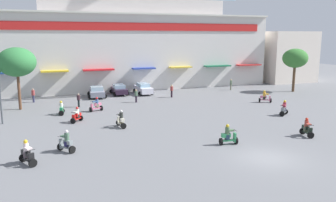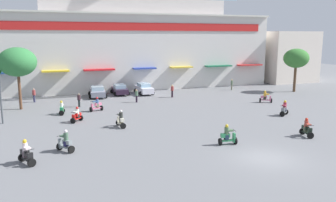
{
  "view_description": "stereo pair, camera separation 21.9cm",
  "coord_description": "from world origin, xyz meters",
  "px_view_note": "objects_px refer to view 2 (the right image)",
  "views": [
    {
      "loc": [
        -13.42,
        -17.75,
        7.84
      ],
      "look_at": [
        -2.02,
        13.38,
        1.57
      ],
      "focal_mm": 36.5,
      "sensor_mm": 36.0,
      "label": 1
    },
    {
      "loc": [
        -13.21,
        -17.83,
        7.84
      ],
      "look_at": [
        -2.02,
        13.38,
        1.57
      ],
      "focal_mm": 36.5,
      "sensor_mm": 36.0,
      "label": 2
    }
  ],
  "objects_px": {
    "parked_car_1": "(120,89)",
    "scooter_rider_1": "(307,129)",
    "scooter_rider_0": "(65,142)",
    "scooter_rider_2": "(228,136)",
    "scooter_rider_8": "(77,116)",
    "pedestrian_4": "(34,94)",
    "scooter_rider_5": "(266,98)",
    "pedestrian_0": "(79,99)",
    "parked_car_0": "(97,92)",
    "pedestrian_1": "(137,95)",
    "scooter_rider_4": "(121,120)",
    "parked_car_2": "(144,88)",
    "scooter_rider_7": "(26,154)",
    "scooter_rider_6": "(62,109)",
    "scooter_rider_9": "(284,109)",
    "plaza_tree_2": "(17,62)",
    "pedestrian_2": "(172,90)",
    "pedestrian_3": "(232,84)",
    "scooter_rider_3": "(96,105)",
    "plaza_tree_1": "(296,59)"
  },
  "relations": [
    {
      "from": "scooter_rider_6",
      "to": "scooter_rider_7",
      "type": "relative_size",
      "value": 0.92
    },
    {
      "from": "scooter_rider_1",
      "to": "scooter_rider_8",
      "type": "height_order",
      "value": "scooter_rider_1"
    },
    {
      "from": "plaza_tree_2",
      "to": "pedestrian_3",
      "type": "xyz_separation_m",
      "value": [
        28.72,
        4.22,
        -4.23
      ]
    },
    {
      "from": "parked_car_2",
      "to": "scooter_rider_0",
      "type": "xyz_separation_m",
      "value": [
        -11.71,
        -21.62,
        -0.1
      ]
    },
    {
      "from": "parked_car_0",
      "to": "scooter_rider_6",
      "type": "bearing_deg",
      "value": -118.43
    },
    {
      "from": "parked_car_1",
      "to": "scooter_rider_6",
      "type": "relative_size",
      "value": 2.73
    },
    {
      "from": "scooter_rider_6",
      "to": "pedestrian_0",
      "type": "bearing_deg",
      "value": 58.54
    },
    {
      "from": "scooter_rider_6",
      "to": "pedestrian_2",
      "type": "relative_size",
      "value": 0.88
    },
    {
      "from": "scooter_rider_9",
      "to": "pedestrian_4",
      "type": "distance_m",
      "value": 28.87
    },
    {
      "from": "plaza_tree_2",
      "to": "parked_car_1",
      "type": "height_order",
      "value": "plaza_tree_2"
    },
    {
      "from": "parked_car_2",
      "to": "scooter_rider_7",
      "type": "height_order",
      "value": "scooter_rider_7"
    },
    {
      "from": "parked_car_0",
      "to": "scooter_rider_9",
      "type": "height_order",
      "value": "scooter_rider_9"
    },
    {
      "from": "pedestrian_0",
      "to": "parked_car_0",
      "type": "bearing_deg",
      "value": 63.39
    },
    {
      "from": "scooter_rider_2",
      "to": "scooter_rider_8",
      "type": "distance_m",
      "value": 14.57
    },
    {
      "from": "scooter_rider_0",
      "to": "scooter_rider_2",
      "type": "relative_size",
      "value": 1.02
    },
    {
      "from": "scooter_rider_2",
      "to": "scooter_rider_9",
      "type": "xyz_separation_m",
      "value": [
        10.13,
        6.45,
        -0.0
      ]
    },
    {
      "from": "scooter_rider_7",
      "to": "scooter_rider_6",
      "type": "bearing_deg",
      "value": 78.65
    },
    {
      "from": "parked_car_1",
      "to": "pedestrian_2",
      "type": "height_order",
      "value": "pedestrian_2"
    },
    {
      "from": "scooter_rider_6",
      "to": "scooter_rider_9",
      "type": "xyz_separation_m",
      "value": [
        21.13,
        -8.06,
        0.04
      ]
    },
    {
      "from": "parked_car_1",
      "to": "scooter_rider_1",
      "type": "height_order",
      "value": "scooter_rider_1"
    },
    {
      "from": "scooter_rider_4",
      "to": "scooter_rider_2",
      "type": "bearing_deg",
      "value": -49.79
    },
    {
      "from": "scooter_rider_5",
      "to": "scooter_rider_7",
      "type": "bearing_deg",
      "value": -155.2
    },
    {
      "from": "plaza_tree_2",
      "to": "scooter_rider_0",
      "type": "bearing_deg",
      "value": -76.92
    },
    {
      "from": "scooter_rider_5",
      "to": "pedestrian_0",
      "type": "distance_m",
      "value": 22.02
    },
    {
      "from": "parked_car_1",
      "to": "scooter_rider_8",
      "type": "bearing_deg",
      "value": -116.67
    },
    {
      "from": "parked_car_1",
      "to": "scooter_rider_8",
      "type": "distance_m",
      "value": 15.45
    },
    {
      "from": "scooter_rider_1",
      "to": "pedestrian_1",
      "type": "xyz_separation_m",
      "value": [
        -9.09,
        18.58,
        0.29
      ]
    },
    {
      "from": "scooter_rider_6",
      "to": "parked_car_1",
      "type": "bearing_deg",
      "value": 51.09
    },
    {
      "from": "scooter_rider_0",
      "to": "scooter_rider_3",
      "type": "bearing_deg",
      "value": 72.72
    },
    {
      "from": "parked_car_1",
      "to": "scooter_rider_5",
      "type": "distance_m",
      "value": 19.29
    },
    {
      "from": "scooter_rider_8",
      "to": "pedestrian_1",
      "type": "distance_m",
      "value": 10.76
    },
    {
      "from": "scooter_rider_2",
      "to": "scooter_rider_5",
      "type": "bearing_deg",
      "value": 45.96
    },
    {
      "from": "scooter_rider_1",
      "to": "pedestrian_4",
      "type": "relative_size",
      "value": 0.88
    },
    {
      "from": "parked_car_0",
      "to": "pedestrian_1",
      "type": "relative_size",
      "value": 2.78
    },
    {
      "from": "plaza_tree_2",
      "to": "scooter_rider_6",
      "type": "relative_size",
      "value": 4.63
    },
    {
      "from": "scooter_rider_7",
      "to": "pedestrian_0",
      "type": "height_order",
      "value": "scooter_rider_7"
    },
    {
      "from": "parked_car_0",
      "to": "parked_car_1",
      "type": "height_order",
      "value": "parked_car_0"
    },
    {
      "from": "scooter_rider_5",
      "to": "scooter_rider_6",
      "type": "xyz_separation_m",
      "value": [
        -23.5,
        1.58,
        -0.01
      ]
    },
    {
      "from": "scooter_rider_7",
      "to": "parked_car_1",
      "type": "bearing_deg",
      "value": 65.44
    },
    {
      "from": "plaza_tree_1",
      "to": "scooter_rider_8",
      "type": "relative_size",
      "value": 4.27
    },
    {
      "from": "parked_car_1",
      "to": "pedestrian_0",
      "type": "xyz_separation_m",
      "value": [
        -6.07,
        -6.71,
        0.16
      ]
    },
    {
      "from": "parked_car_0",
      "to": "pedestrian_4",
      "type": "xyz_separation_m",
      "value": [
        -7.77,
        -1.07,
        0.23
      ]
    },
    {
      "from": "parked_car_1",
      "to": "pedestrian_4",
      "type": "distance_m",
      "value": 11.12
    },
    {
      "from": "scooter_rider_0",
      "to": "scooter_rider_8",
      "type": "relative_size",
      "value": 1.09
    },
    {
      "from": "scooter_rider_6",
      "to": "scooter_rider_8",
      "type": "xyz_separation_m",
      "value": [
        1.17,
        -3.76,
        0.0
      ]
    },
    {
      "from": "pedestrian_0",
      "to": "pedestrian_4",
      "type": "height_order",
      "value": "pedestrian_4"
    },
    {
      "from": "pedestrian_0",
      "to": "parked_car_1",
      "type": "bearing_deg",
      "value": 47.88
    },
    {
      "from": "scooter_rider_5",
      "to": "pedestrian_0",
      "type": "bearing_deg",
      "value": 167.09
    },
    {
      "from": "scooter_rider_6",
      "to": "pedestrian_2",
      "type": "distance_m",
      "value": 15.19
    },
    {
      "from": "scooter_rider_8",
      "to": "pedestrian_4",
      "type": "xyz_separation_m",
      "value": [
        -4.0,
        11.81,
        0.37
      ]
    }
  ]
}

